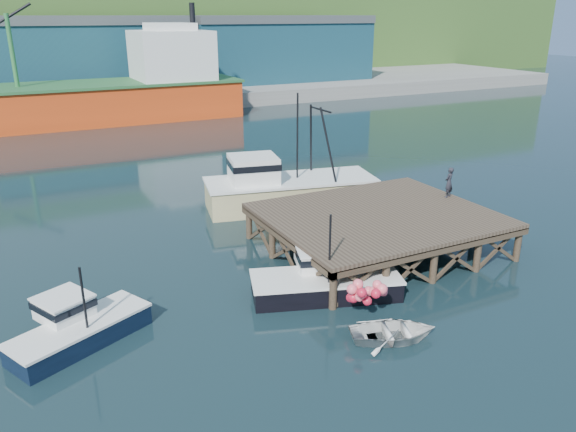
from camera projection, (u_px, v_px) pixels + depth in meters
ground at (289, 268)px, 29.10m from camera, size 300.00×300.00×0.00m
wharf at (380, 217)px, 30.63m from camera, size 12.00×10.00×2.62m
far_quay at (85, 92)px, 87.44m from camera, size 160.00×40.00×2.00m
warehouse_mid at (85, 57)px, 81.38m from camera, size 28.00×16.00×9.00m
warehouse_right at (272, 51)px, 94.19m from camera, size 30.00×16.00×9.00m
cargo_ship at (34, 98)px, 64.60m from camera, size 55.50×10.00×13.75m
hillside at (55, 22)px, 109.19m from camera, size 220.00×50.00×22.00m
boat_navy at (76, 326)px, 22.33m from camera, size 5.92×4.27×3.50m
boat_black at (325, 278)px, 26.25m from camera, size 7.34×6.09×4.26m
trawler at (287, 185)px, 37.81m from camera, size 11.99×6.35×7.63m
dinghy at (393, 332)px, 22.57m from camera, size 4.15×3.55×0.73m
dockworker at (449, 182)px, 33.15m from camera, size 0.77×0.65×1.81m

